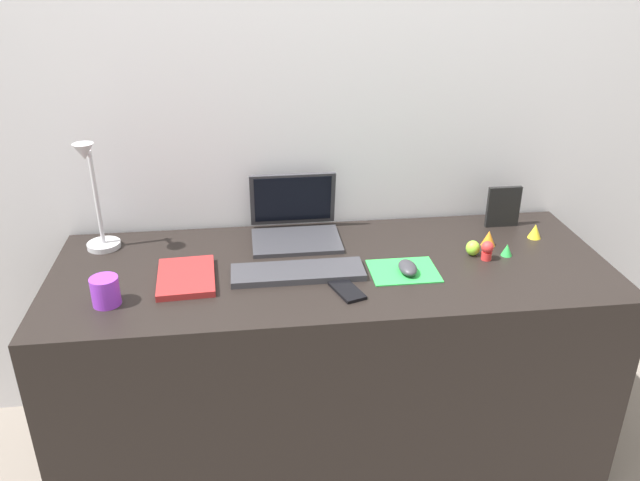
% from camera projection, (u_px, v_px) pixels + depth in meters
% --- Properties ---
extents(ground_plane, '(6.00, 6.00, 0.00)m').
position_uv_depth(ground_plane, '(331.00, 443.00, 2.34)').
color(ground_plane, slate).
extents(back_wall, '(2.97, 0.05, 1.61)m').
position_uv_depth(back_wall, '(318.00, 203.00, 2.33)').
color(back_wall, silver).
rests_on(back_wall, ground_plane).
extents(desk, '(1.77, 0.68, 0.74)m').
position_uv_depth(desk, '(331.00, 361.00, 2.18)').
color(desk, black).
rests_on(desk, ground_plane).
extents(laptop, '(0.30, 0.25, 0.21)m').
position_uv_depth(laptop, '(295.00, 222.00, 2.20)').
color(laptop, '#333338').
rests_on(laptop, desk).
extents(keyboard, '(0.41, 0.13, 0.02)m').
position_uv_depth(keyboard, '(298.00, 272.00, 1.96)').
color(keyboard, '#333338').
rests_on(keyboard, desk).
extents(mousepad, '(0.21, 0.17, 0.00)m').
position_uv_depth(mousepad, '(403.00, 271.00, 1.98)').
color(mousepad, green).
rests_on(mousepad, desk).
extents(mouse, '(0.06, 0.10, 0.03)m').
position_uv_depth(mouse, '(408.00, 268.00, 1.96)').
color(mouse, '#333338').
rests_on(mouse, mousepad).
extents(cell_phone, '(0.10, 0.14, 0.01)m').
position_uv_depth(cell_phone, '(347.00, 291.00, 1.86)').
color(cell_phone, black).
rests_on(cell_phone, desk).
extents(desk_lamp, '(0.11, 0.15, 0.38)m').
position_uv_depth(desk_lamp, '(95.00, 200.00, 2.04)').
color(desk_lamp, '#B7B7BC').
rests_on(desk_lamp, desk).
extents(notebook_pad, '(0.18, 0.25, 0.02)m').
position_uv_depth(notebook_pad, '(186.00, 277.00, 1.93)').
color(notebook_pad, maroon).
rests_on(notebook_pad, desk).
extents(picture_frame, '(0.12, 0.02, 0.15)m').
position_uv_depth(picture_frame, '(503.00, 207.00, 2.27)').
color(picture_frame, black).
rests_on(picture_frame, desk).
extents(coffee_mug, '(0.08, 0.08, 0.08)m').
position_uv_depth(coffee_mug, '(105.00, 291.00, 1.79)').
color(coffee_mug, purple).
rests_on(coffee_mug, desk).
extents(toy_figurine_lime, '(0.05, 0.05, 0.05)m').
position_uv_depth(toy_figurine_lime, '(473.00, 248.00, 2.08)').
color(toy_figurine_lime, '#8CDB33').
rests_on(toy_figurine_lime, desk).
extents(toy_figurine_orange, '(0.05, 0.05, 0.05)m').
position_uv_depth(toy_figurine_orange, '(489.00, 238.00, 2.14)').
color(toy_figurine_orange, orange).
rests_on(toy_figurine_orange, desk).
extents(toy_figurine_red, '(0.04, 0.04, 0.06)m').
position_uv_depth(toy_figurine_red, '(487.00, 250.00, 2.04)').
color(toy_figurine_red, red).
rests_on(toy_figurine_red, desk).
extents(toy_figurine_green, '(0.04, 0.04, 0.04)m').
position_uv_depth(toy_figurine_green, '(507.00, 250.00, 2.08)').
color(toy_figurine_green, green).
rests_on(toy_figurine_green, desk).
extents(toy_figurine_yellow, '(0.04, 0.04, 0.05)m').
position_uv_depth(toy_figurine_yellow, '(535.00, 231.00, 2.20)').
color(toy_figurine_yellow, yellow).
rests_on(toy_figurine_yellow, desk).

